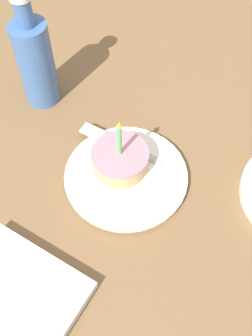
{
  "coord_description": "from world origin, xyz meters",
  "views": [
    {
      "loc": [
        0.34,
        0.2,
        0.58
      ],
      "look_at": [
        0.02,
        0.01,
        0.04
      ],
      "focal_mm": 42.0,
      "sensor_mm": 36.0,
      "label": 1
    }
  ],
  "objects_px": {
    "fork": "(115,142)",
    "bottle": "(35,61)",
    "plate": "(126,176)",
    "cake_slice": "(120,159)"
  },
  "relations": [
    {
      "from": "cake_slice",
      "to": "fork",
      "type": "relative_size",
      "value": 0.7
    },
    {
      "from": "plate",
      "to": "bottle",
      "type": "distance_m",
      "value": 0.27
    },
    {
      "from": "plate",
      "to": "bottle",
      "type": "xyz_separation_m",
      "value": [
        -0.08,
        -0.24,
        0.08
      ]
    },
    {
      "from": "fork",
      "to": "bottle",
      "type": "bearing_deg",
      "value": -100.7
    },
    {
      "from": "bottle",
      "to": "plate",
      "type": "bearing_deg",
      "value": 70.99
    },
    {
      "from": "cake_slice",
      "to": "fork",
      "type": "distance_m",
      "value": 0.05
    },
    {
      "from": "bottle",
      "to": "cake_slice",
      "type": "bearing_deg",
      "value": 71.84
    },
    {
      "from": "cake_slice",
      "to": "bottle",
      "type": "height_order",
      "value": "bottle"
    },
    {
      "from": "plate",
      "to": "bottle",
      "type": "height_order",
      "value": "bottle"
    },
    {
      "from": "plate",
      "to": "cake_slice",
      "type": "bearing_deg",
      "value": -119.03
    }
  ]
}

